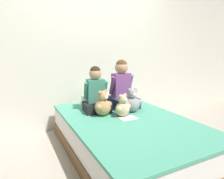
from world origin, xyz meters
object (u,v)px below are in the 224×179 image
object	(u,v)px
bed	(127,136)
pillow_at_headboard	(99,99)
teddy_bear_between_children	(123,107)
teddy_bear_held_by_right_child	(132,102)
teddy_bear_held_by_left_child	(103,105)
child_on_left	(96,93)
sign_card	(128,118)
child_on_right	(122,89)

from	to	relation	value
bed	pillow_at_headboard	world-z (taller)	pillow_at_headboard
teddy_bear_between_children	pillow_at_headboard	world-z (taller)	teddy_bear_between_children
teddy_bear_held_by_right_child	teddy_bear_between_children	bearing A→B (deg)	-150.45
teddy_bear_held_by_left_child	teddy_bear_held_by_right_child	world-z (taller)	teddy_bear_held_by_left_child
teddy_bear_between_children	pillow_at_headboard	distance (m)	0.72
teddy_bear_held_by_left_child	bed	bearing A→B (deg)	-75.26
teddy_bear_held_by_left_child	pillow_at_headboard	size ratio (longest dim) A/B	0.68
teddy_bear_held_by_left_child	teddy_bear_between_children	xyz separation A→B (m)	(0.20, -0.14, -0.02)
child_on_left	pillow_at_headboard	bearing A→B (deg)	68.03
pillow_at_headboard	sign_card	size ratio (longest dim) A/B	2.23
child_on_left	teddy_bear_held_by_right_child	size ratio (longest dim) A/B	1.88
child_on_left	teddy_bear_held_by_right_child	world-z (taller)	child_on_left
bed	child_on_left	world-z (taller)	child_on_left
teddy_bear_between_children	sign_card	size ratio (longest dim) A/B	1.32
bed	child_on_left	distance (m)	0.68
pillow_at_headboard	sign_card	xyz separation A→B (m)	(0.02, -0.82, -0.05)
bed	child_on_left	bearing A→B (deg)	112.66
child_on_right	sign_card	world-z (taller)	child_on_right
child_on_left	child_on_right	size ratio (longest dim) A/B	0.89
bed	pillow_at_headboard	size ratio (longest dim) A/B	4.27
child_on_left	sign_card	world-z (taller)	child_on_left
bed	sign_card	size ratio (longest dim) A/B	9.51
teddy_bear_between_children	pillow_at_headboard	xyz separation A→B (m)	(-0.00, 0.72, -0.06)
teddy_bear_held_by_right_child	teddy_bear_between_children	size ratio (longest dim) A/B	1.13
pillow_at_headboard	sign_card	world-z (taller)	pillow_at_headboard
teddy_bear_held_by_left_child	teddy_bear_held_by_right_child	bearing A→B (deg)	-29.41
child_on_right	teddy_bear_held_by_right_child	xyz separation A→B (m)	(0.00, -0.26, -0.13)
child_on_right	teddy_bear_held_by_left_child	world-z (taller)	child_on_right
bed	teddy_bear_between_children	bearing A→B (deg)	88.81
child_on_left	teddy_bear_held_by_right_child	xyz separation A→B (m)	(0.40, -0.26, -0.11)
bed	sign_card	bearing A→B (deg)	28.69
teddy_bear_held_by_left_child	pillow_at_headboard	world-z (taller)	teddy_bear_held_by_left_child
sign_card	teddy_bear_held_by_right_child	bearing A→B (deg)	47.50
child_on_left	teddy_bear_held_by_left_child	world-z (taller)	child_on_left
bed	teddy_bear_held_by_right_child	distance (m)	0.45
sign_card	bed	bearing A→B (deg)	-151.31
child_on_left	child_on_right	distance (m)	0.40
child_on_right	teddy_bear_held_by_left_child	xyz separation A→B (m)	(-0.40, -0.22, -0.13)
child_on_right	teddy_bear_between_children	size ratio (longest dim) A/B	2.38
child_on_right	sign_card	size ratio (longest dim) A/B	3.15
bed	teddy_bear_held_by_right_child	size ratio (longest dim) A/B	6.39
teddy_bear_held_by_left_child	teddy_bear_held_by_right_child	xyz separation A→B (m)	(0.40, -0.04, -0.00)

